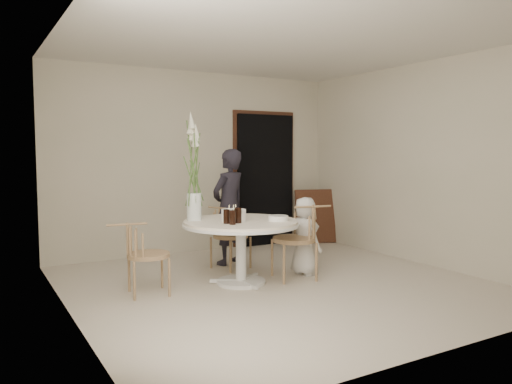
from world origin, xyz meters
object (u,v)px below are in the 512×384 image
birthday_cake (234,215)px  girl (229,207)px  chair_left (138,248)px  chair_far (225,228)px  chair_right (303,231)px  table (241,230)px  flower_vase (194,172)px  boy (305,236)px

birthday_cake → girl: bearing=65.6°
chair_left → girl: bearing=-53.2°
chair_far → girl: girl is taller
chair_far → girl: 0.33m
chair_right → chair_left: bearing=-85.9°
chair_far → chair_left: (-1.37, -0.71, -0.01)m
table → birthday_cake: birthday_cake is taller
chair_left → flower_vase: size_ratio=0.63×
table → birthday_cake: (-0.10, -0.01, 0.18)m
chair_right → girl: size_ratio=0.57×
boy → birthday_cake: boy is taller
chair_far → girl: (0.13, 0.14, 0.26)m
table → flower_vase: size_ratio=1.07×
birthday_cake → chair_left: bearing=172.6°
birthday_cake → chair_right: bearing=-9.5°
chair_right → chair_left: (-1.93, 0.28, -0.06)m
girl → table: bearing=48.6°
chair_far → birthday_cake: size_ratio=2.82×
girl → boy: size_ratio=1.61×
chair_far → flower_vase: (-0.67, -0.55, 0.77)m
flower_vase → chair_far: bearing=39.6°
table → girl: size_ratio=0.86×
girl → boy: bearing=96.1°
chair_right → girl: girl is taller
girl → birthday_cake: bearing=43.8°
chair_far → birthday_cake: bearing=-127.0°
chair_far → boy: (0.67, -0.87, -0.03)m
chair_left → boy: (2.04, -0.16, -0.03)m
girl → birthday_cake: 1.08m
chair_left → girl: (1.51, 0.84, 0.27)m
boy → girl: bearing=24.6°
boy → birthday_cake: (-0.98, 0.02, 0.32)m
chair_far → boy: 1.09m
flower_vase → boy: bearing=-13.4°
chair_right → boy: size_ratio=0.92×
chair_left → birthday_cake: birthday_cake is taller
table → birthday_cake: 0.21m
chair_far → chair_left: 1.55m
birthday_cake → flower_vase: (-0.35, 0.29, 0.48)m
chair_left → flower_vase: (0.71, 0.16, 0.78)m
chair_far → chair_right: chair_right is taller
chair_left → flower_vase: flower_vase is taller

